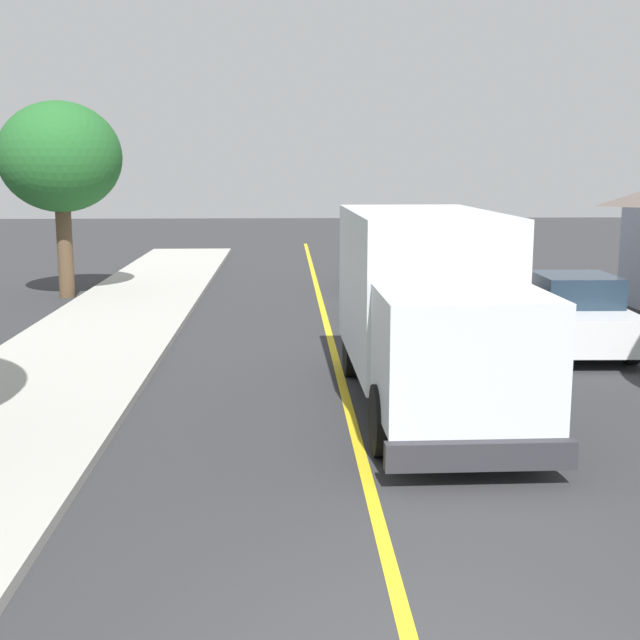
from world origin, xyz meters
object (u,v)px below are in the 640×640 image
box_truck (427,300)px  parked_car_mid (379,263)px  parked_van_across (573,314)px  street_tree_down_block (60,158)px  parked_car_near (411,292)px

box_truck → parked_car_mid: size_ratio=1.62×
box_truck → parked_van_across: 5.71m
street_tree_down_block → parked_van_across: bearing=-32.0°
box_truck → street_tree_down_block: bearing=126.7°
parked_car_mid → parked_van_across: size_ratio=1.00×
parked_car_near → parked_van_across: size_ratio=1.00×
box_truck → parked_van_across: size_ratio=1.62×
parked_van_across → parked_car_mid: bearing=107.2°
street_tree_down_block → parked_car_near: bearing=-25.5°
parked_car_mid → street_tree_down_block: size_ratio=0.76×
box_truck → parked_car_mid: bearing=86.9°
parked_car_mid → parked_car_near: bearing=-89.4°
parked_car_mid → parked_van_across: bearing=-72.8°
parked_car_near → street_tree_down_block: size_ratio=0.76×
parked_car_mid → street_tree_down_block: bearing=-168.8°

